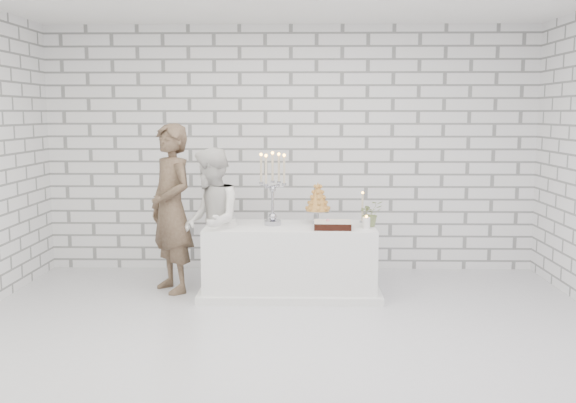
% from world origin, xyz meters
% --- Properties ---
extents(ground, '(6.00, 5.00, 0.01)m').
position_xyz_m(ground, '(0.00, 0.00, 0.00)').
color(ground, silver).
rests_on(ground, ground).
extents(wall_back, '(6.00, 0.01, 3.00)m').
position_xyz_m(wall_back, '(0.00, 2.50, 1.50)').
color(wall_back, white).
rests_on(wall_back, ground).
extents(wall_front, '(6.00, 0.01, 3.00)m').
position_xyz_m(wall_front, '(0.00, -2.50, 1.50)').
color(wall_front, white).
rests_on(wall_front, ground).
extents(cake_table, '(1.80, 0.80, 0.75)m').
position_xyz_m(cake_table, '(0.01, 1.33, 0.38)').
color(cake_table, white).
rests_on(cake_table, ground).
extents(groom, '(0.76, 0.80, 1.83)m').
position_xyz_m(groom, '(-1.28, 1.43, 0.92)').
color(groom, '#4A3729').
rests_on(groom, ground).
extents(bride, '(0.72, 0.86, 1.58)m').
position_xyz_m(bride, '(-0.82, 1.27, 0.79)').
color(bride, white).
rests_on(bride, ground).
extents(candelabra, '(0.40, 0.40, 0.79)m').
position_xyz_m(candelabra, '(-0.17, 1.36, 1.14)').
color(candelabra, '#A4A3AE').
rests_on(candelabra, cake_table).
extents(croquembouche, '(0.30, 0.30, 0.45)m').
position_xyz_m(croquembouche, '(0.31, 1.48, 0.98)').
color(croquembouche, '#A56926').
rests_on(croquembouche, cake_table).
extents(chocolate_cake, '(0.39, 0.28, 0.08)m').
position_xyz_m(chocolate_cake, '(0.46, 1.14, 0.79)').
color(chocolate_cake, black).
rests_on(chocolate_cake, cake_table).
extents(pillar_candle, '(0.10, 0.10, 0.12)m').
position_xyz_m(pillar_candle, '(0.81, 1.15, 0.81)').
color(pillar_candle, white).
rests_on(pillar_candle, cake_table).
extents(extra_taper, '(0.07, 0.07, 0.32)m').
position_xyz_m(extra_taper, '(0.80, 1.54, 0.91)').
color(extra_taper, beige).
rests_on(extra_taper, cake_table).
extents(flowers, '(0.31, 0.29, 0.28)m').
position_xyz_m(flowers, '(0.86, 1.30, 0.89)').
color(flowers, '#566D3E').
rests_on(flowers, cake_table).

